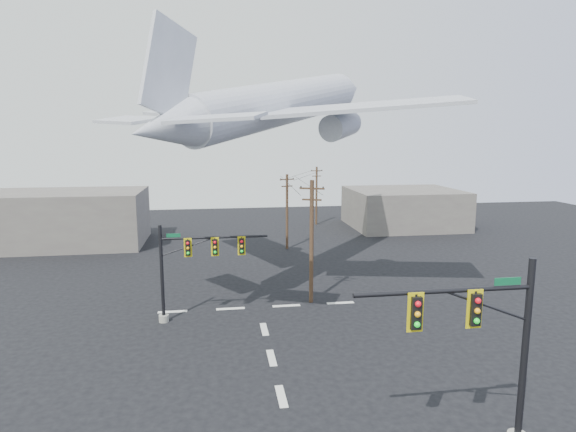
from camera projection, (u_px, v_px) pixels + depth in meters
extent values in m
plane|color=black|center=(281.00, 396.00, 22.57)|extent=(120.00, 120.00, 0.00)
cube|color=silver|center=(281.00, 396.00, 22.57)|extent=(0.40, 2.00, 0.01)
cube|color=silver|center=(272.00, 358.00, 26.47)|extent=(0.40, 2.00, 0.01)
cube|color=silver|center=(264.00, 329.00, 30.37)|extent=(0.40, 2.00, 0.01)
cube|color=silver|center=(173.00, 312.00, 33.39)|extent=(2.00, 0.40, 0.01)
cube|color=silver|center=(230.00, 309.00, 33.98)|extent=(2.00, 0.40, 0.01)
cube|color=silver|center=(286.00, 306.00, 34.56)|extent=(2.00, 0.40, 0.01)
cube|color=silver|center=(340.00, 303.00, 35.15)|extent=(2.00, 0.40, 0.01)
cylinder|color=black|center=(524.00, 355.00, 18.31)|extent=(0.26, 0.26, 7.64)
cylinder|color=black|center=(444.00, 291.00, 17.36)|extent=(6.81, 0.17, 0.17)
cylinder|color=black|center=(487.00, 306.00, 17.72)|extent=(3.65, 0.09, 0.09)
cube|color=black|center=(475.00, 309.00, 17.48)|extent=(0.37, 0.33, 1.20)
cube|color=#C9B70B|center=(474.00, 309.00, 17.50)|extent=(0.60, 0.04, 1.47)
sphere|color=red|center=(478.00, 301.00, 17.24)|extent=(0.22, 0.22, 0.22)
sphere|color=#FFA30D|center=(477.00, 311.00, 17.30)|extent=(0.22, 0.22, 0.22)
sphere|color=#0EE023|center=(477.00, 321.00, 17.36)|extent=(0.22, 0.22, 0.22)
cube|color=black|center=(415.00, 312.00, 17.15)|extent=(0.37, 0.33, 1.20)
cube|color=#C9B70B|center=(415.00, 312.00, 17.17)|extent=(0.60, 0.04, 1.47)
sphere|color=red|center=(418.00, 304.00, 16.90)|extent=(0.22, 0.22, 0.22)
sphere|color=#FFA30D|center=(418.00, 314.00, 16.97)|extent=(0.22, 0.22, 0.22)
sphere|color=#0EE023|center=(417.00, 325.00, 17.03)|extent=(0.22, 0.22, 0.22)
cube|color=#0B4F2D|center=(508.00, 281.00, 17.61)|extent=(1.04, 0.04, 0.28)
cylinder|color=gray|center=(164.00, 318.00, 31.60)|extent=(0.65, 0.65, 0.46)
cylinder|color=black|center=(162.00, 274.00, 31.10)|extent=(0.22, 0.22, 6.48)
cylinder|color=black|center=(215.00, 237.00, 31.22)|extent=(6.89, 0.15, 0.15)
cylinder|color=black|center=(188.00, 247.00, 31.06)|extent=(3.62, 0.07, 0.07)
cube|color=black|center=(188.00, 248.00, 30.93)|extent=(0.31, 0.28, 1.02)
cube|color=#C9B70B|center=(188.00, 248.00, 30.95)|extent=(0.51, 0.04, 1.25)
sphere|color=red|center=(188.00, 243.00, 30.72)|extent=(0.19, 0.19, 0.19)
sphere|color=#FFA30D|center=(188.00, 248.00, 30.77)|extent=(0.19, 0.19, 0.19)
sphere|color=#0EE023|center=(188.00, 253.00, 30.83)|extent=(0.19, 0.19, 0.19)
cube|color=black|center=(215.00, 247.00, 31.18)|extent=(0.31, 0.28, 1.02)
cube|color=#C9B70B|center=(215.00, 247.00, 31.20)|extent=(0.51, 0.04, 1.25)
sphere|color=red|center=(215.00, 242.00, 30.97)|extent=(0.19, 0.19, 0.19)
sphere|color=#FFA30D|center=(215.00, 247.00, 31.03)|extent=(0.19, 0.19, 0.19)
sphere|color=#0EE023|center=(215.00, 252.00, 31.08)|extent=(0.19, 0.19, 0.19)
cube|color=black|center=(242.00, 246.00, 31.43)|extent=(0.31, 0.28, 1.02)
cube|color=#C9B70B|center=(242.00, 246.00, 31.45)|extent=(0.51, 0.04, 1.25)
sphere|color=red|center=(242.00, 241.00, 31.23)|extent=(0.19, 0.19, 0.19)
sphere|color=#FFA30D|center=(242.00, 246.00, 31.28)|extent=(0.19, 0.19, 0.19)
sphere|color=#0EE023|center=(242.00, 251.00, 31.33)|extent=(0.19, 0.19, 0.19)
cube|color=#0B4F2D|center=(173.00, 235.00, 30.74)|extent=(0.88, 0.04, 0.24)
cylinder|color=#442F1D|center=(312.00, 242.00, 34.61)|extent=(0.30, 0.30, 8.99)
cube|color=#442F1D|center=(312.00, 189.00, 33.97)|extent=(1.70, 0.81, 0.12)
cube|color=#442F1D|center=(312.00, 200.00, 34.10)|extent=(1.33, 0.66, 0.12)
cylinder|color=black|center=(301.00, 187.00, 34.15)|extent=(0.10, 0.10, 0.12)
cylinder|color=black|center=(312.00, 187.00, 33.95)|extent=(0.10, 0.10, 0.12)
cylinder|color=black|center=(323.00, 187.00, 33.76)|extent=(0.10, 0.10, 0.12)
cylinder|color=#442F1D|center=(287.00, 212.00, 51.31)|extent=(0.27, 0.27, 8.07)
cube|color=#442F1D|center=(287.00, 179.00, 50.74)|extent=(1.59, 0.59, 0.11)
cube|color=#442F1D|center=(287.00, 186.00, 50.86)|extent=(1.24, 0.48, 0.11)
cylinder|color=black|center=(281.00, 179.00, 50.41)|extent=(0.09, 0.09, 0.11)
cylinder|color=black|center=(287.00, 179.00, 50.72)|extent=(0.09, 0.09, 0.11)
cylinder|color=black|center=(293.00, 178.00, 51.03)|extent=(0.09, 0.09, 0.11)
cylinder|color=#442F1D|center=(316.00, 196.00, 65.57)|extent=(0.27, 0.27, 7.93)
cube|color=#442F1D|center=(317.00, 171.00, 65.01)|extent=(1.62, 0.27, 0.11)
cube|color=#442F1D|center=(317.00, 176.00, 65.13)|extent=(1.27, 0.24, 0.11)
cylinder|color=black|center=(312.00, 170.00, 64.82)|extent=(0.09, 0.09, 0.11)
cylinder|color=black|center=(317.00, 170.00, 64.99)|extent=(0.09, 0.09, 0.11)
cylinder|color=black|center=(322.00, 170.00, 65.17)|extent=(0.09, 0.09, 0.11)
cylinder|color=black|center=(288.00, 184.00, 42.25)|extent=(0.83, 16.94, 0.03)
cylinder|color=black|center=(298.00, 175.00, 57.77)|extent=(6.13, 13.71, 0.03)
cylinder|color=black|center=(306.00, 183.00, 42.47)|extent=(0.68, 16.94, 0.03)
cylinder|color=black|center=(310.00, 175.00, 57.98)|extent=(6.12, 13.71, 0.03)
cylinder|color=silver|center=(281.00, 104.00, 36.77)|extent=(15.80, 18.30, 6.52)
cone|color=silver|center=(348.00, 90.00, 47.02)|extent=(5.74, 6.00, 3.97)
cone|color=silver|center=(163.00, 128.00, 26.51)|extent=(5.46, 5.75, 3.65)
cube|color=silver|center=(196.00, 112.00, 39.39)|extent=(9.94, 14.02, 0.99)
cube|color=silver|center=(364.00, 107.00, 32.00)|extent=(14.06, 7.75, 0.99)
cylinder|color=silver|center=(226.00, 127.00, 39.37)|extent=(3.67, 3.91, 2.34)
cylinder|color=silver|center=(340.00, 125.00, 34.20)|extent=(3.67, 3.91, 2.34)
cube|color=silver|center=(169.00, 69.00, 26.53)|extent=(3.09, 3.70, 5.83)
cube|color=silver|center=(129.00, 120.00, 28.51)|extent=(4.83, 5.48, 0.54)
cube|color=silver|center=(215.00, 118.00, 25.20)|extent=(5.61, 4.17, 0.54)
cube|color=#67635B|center=(60.00, 219.00, 53.28)|extent=(18.00, 10.00, 6.00)
cube|color=#67635B|center=(404.00, 208.00, 64.39)|extent=(14.00, 12.00, 5.00)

